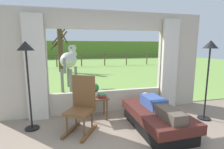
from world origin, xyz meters
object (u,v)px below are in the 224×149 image
at_px(rocking_chair, 82,105).
at_px(pasture_tree, 60,49).
at_px(reclining_person, 158,105).
at_px(potted_plant, 94,89).
at_px(recliner_sofa, 156,119).
at_px(side_table, 98,101).
at_px(floor_lamp_right, 210,56).
at_px(floor_lamp_left, 27,59).
at_px(book_stack, 102,96).
at_px(horse, 69,60).

xyz_separation_m(rocking_chair, pasture_tree, (-0.79, 8.51, 0.98)).
xyz_separation_m(reclining_person, potted_plant, (-1.15, 0.93, 0.18)).
bearing_deg(reclining_person, recliner_sofa, 88.46).
height_order(side_table, potted_plant, potted_plant).
bearing_deg(floor_lamp_right, potted_plant, 164.16).
bearing_deg(side_table, floor_lamp_left, -171.50).
relative_size(reclining_person, rocking_chair, 1.28).
bearing_deg(rocking_chair, book_stack, 73.27).
bearing_deg(floor_lamp_right, floor_lamp_left, 173.56).
bearing_deg(recliner_sofa, side_table, 141.06).
height_order(rocking_chair, floor_lamp_right, floor_lamp_right).
bearing_deg(side_table, floor_lamp_right, -15.02).
xyz_separation_m(book_stack, pasture_tree, (-1.29, 8.05, 0.96)).
distance_m(floor_lamp_left, pasture_tree, 8.20).
distance_m(rocking_chair, horse, 3.61).
relative_size(rocking_chair, floor_lamp_right, 0.61).
relative_size(side_table, floor_lamp_left, 0.29).
xyz_separation_m(potted_plant, pasture_tree, (-1.13, 7.93, 0.83)).
bearing_deg(rocking_chair, floor_lamp_left, -166.92).
bearing_deg(reclining_person, floor_lamp_right, 7.77).
distance_m(potted_plant, horse, 3.05).
height_order(reclining_person, pasture_tree, pasture_tree).
height_order(book_stack, horse, horse).
bearing_deg(horse, rocking_chair, -71.99).
bearing_deg(recliner_sofa, horse, 112.49).
bearing_deg(floor_lamp_left, rocking_chair, -17.26).
height_order(reclining_person, horse, horse).
distance_m(side_table, book_stack, 0.17).
bearing_deg(floor_lamp_left, side_table, 8.50).
xyz_separation_m(floor_lamp_right, horse, (-3.05, 3.67, -0.32)).
bearing_deg(recliner_sofa, pasture_tree, 102.95).
bearing_deg(book_stack, floor_lamp_left, -174.12).
relative_size(book_stack, horse, 0.11).
bearing_deg(book_stack, rocking_chair, -137.07).
bearing_deg(recliner_sofa, book_stack, 140.83).
bearing_deg(pasture_tree, horse, -83.52).
height_order(horse, pasture_tree, pasture_tree).
xyz_separation_m(recliner_sofa, pasture_tree, (-2.27, 8.80, 1.31)).
bearing_deg(potted_plant, horse, 100.74).
xyz_separation_m(rocking_chair, book_stack, (0.50, 0.47, 0.02)).
bearing_deg(potted_plant, floor_lamp_left, -168.54).
relative_size(potted_plant, pasture_tree, 0.11).
height_order(side_table, floor_lamp_left, floor_lamp_left).
bearing_deg(potted_plant, floor_lamp_right, -15.84).
relative_size(book_stack, pasture_tree, 0.07).
xyz_separation_m(floor_lamp_left, floor_lamp_right, (3.84, -0.43, 0.03)).
distance_m(rocking_chair, pasture_tree, 8.61).
bearing_deg(recliner_sofa, floor_lamp_left, 164.88).
distance_m(reclining_person, potted_plant, 1.49).
bearing_deg(rocking_chair, recliner_sofa, 19.31).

